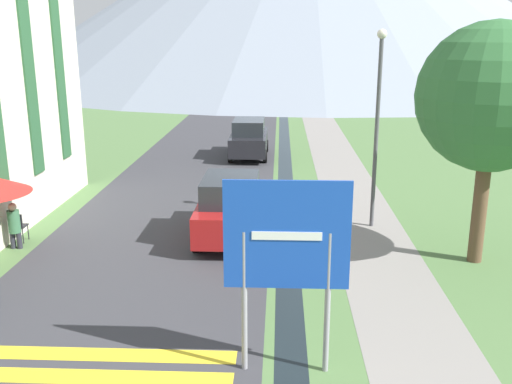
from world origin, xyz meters
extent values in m
plane|color=#517542|center=(0.00, 20.00, 0.00)|extent=(160.00, 160.00, 0.00)
cube|color=#38383D|center=(-2.50, 30.00, 0.00)|extent=(6.40, 60.00, 0.01)
cube|color=gray|center=(3.60, 30.00, 0.00)|extent=(2.20, 60.00, 0.01)
cube|color=black|center=(1.20, 30.00, 0.00)|extent=(0.60, 60.00, 0.00)
cube|color=yellow|center=(-2.50, 3.46, 0.01)|extent=(5.44, 0.44, 0.01)
cube|color=yellow|center=(-2.50, 4.16, 0.01)|extent=(5.44, 0.44, 0.01)
cube|color=#285633|center=(-6.49, 12.00, 5.94)|extent=(0.06, 0.70, 8.91)
cube|color=#285633|center=(-6.49, 14.37, 5.94)|extent=(0.06, 0.70, 8.91)
cylinder|color=gray|center=(0.39, 3.84, 1.26)|extent=(0.10, 0.10, 2.53)
cylinder|color=gray|center=(1.79, 3.84, 1.26)|extent=(0.10, 0.10, 2.53)
cube|color=#1947B7|center=(1.09, 3.82, 2.48)|extent=(2.07, 0.05, 1.84)
cube|color=white|center=(1.09, 3.79, 2.48)|extent=(1.14, 0.02, 0.14)
cube|color=#A31919|center=(-0.40, 10.53, 0.72)|extent=(1.78, 3.89, 0.84)
cube|color=#23282D|center=(-0.40, 10.33, 1.48)|extent=(1.51, 2.14, 0.68)
cylinder|color=black|center=(-1.25, 11.73, 0.30)|extent=(0.18, 0.60, 0.60)
cylinder|color=black|center=(0.45, 11.73, 0.30)|extent=(0.18, 0.60, 0.60)
cylinder|color=black|center=(-1.25, 9.32, 0.30)|extent=(0.18, 0.60, 0.60)
cylinder|color=black|center=(0.45, 9.32, 0.30)|extent=(0.18, 0.60, 0.60)
cube|color=black|center=(-0.51, 21.74, 0.72)|extent=(1.67, 4.06, 0.84)
cube|color=#23282D|center=(-0.51, 21.54, 1.48)|extent=(1.42, 2.23, 0.68)
cylinder|color=black|center=(-1.30, 23.00, 0.30)|extent=(0.18, 0.60, 0.60)
cylinder|color=black|center=(0.29, 23.00, 0.30)|extent=(0.18, 0.60, 0.60)
cylinder|color=black|center=(-1.30, 20.48, 0.30)|extent=(0.18, 0.60, 0.60)
cylinder|color=black|center=(0.29, 20.48, 0.30)|extent=(0.18, 0.60, 0.60)
cube|color=#232328|center=(-6.33, 9.92, 0.45)|extent=(0.40, 0.40, 0.04)
cube|color=#232328|center=(-6.33, 9.74, 0.65)|extent=(0.40, 0.04, 0.40)
cylinder|color=#232328|center=(-6.50, 10.09, 0.23)|extent=(0.03, 0.03, 0.45)
cylinder|color=#232328|center=(-6.16, 10.09, 0.23)|extent=(0.03, 0.03, 0.45)
cylinder|color=#232328|center=(-6.50, 9.75, 0.23)|extent=(0.03, 0.03, 0.45)
cylinder|color=#232328|center=(-6.16, 9.75, 0.23)|extent=(0.03, 0.03, 0.45)
cylinder|color=#282833|center=(-6.27, 9.38, 0.23)|extent=(0.14, 0.14, 0.46)
cylinder|color=#282833|center=(-6.09, 9.38, 0.23)|extent=(0.14, 0.14, 0.46)
cylinder|color=#386B47|center=(-6.18, 9.38, 0.77)|extent=(0.32, 0.32, 0.62)
sphere|color=beige|center=(-6.18, 9.38, 1.18)|extent=(0.22, 0.22, 0.22)
cylinder|color=#515156|center=(3.77, 11.71, 2.76)|extent=(0.12, 0.12, 5.52)
sphere|color=silver|center=(3.77, 11.71, 5.64)|extent=(0.28, 0.28, 0.28)
cylinder|color=brown|center=(5.99, 9.01, 1.33)|extent=(0.36, 0.36, 2.66)
sphere|color=#336B38|center=(5.99, 9.01, 4.19)|extent=(3.59, 3.59, 3.59)
camera|label=1|loc=(0.96, -4.91, 5.61)|focal=40.00mm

